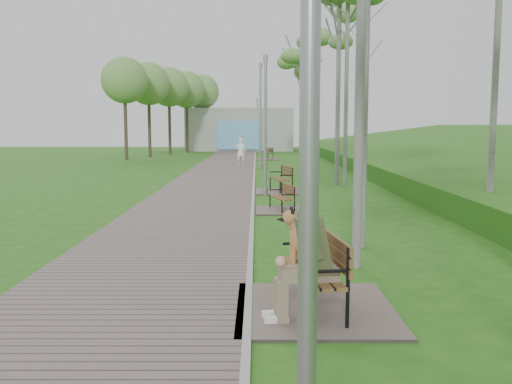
# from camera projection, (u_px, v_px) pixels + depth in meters

# --- Properties ---
(walkway) EXTENTS (3.50, 67.00, 0.04)m
(walkway) POSITION_uv_depth(u_px,v_px,m) (215.00, 179.00, 25.49)
(walkway) COLOR #6E6059
(walkway) RESTS_ON ground
(kerb) EXTENTS (0.10, 67.00, 0.05)m
(kerb) POSITION_uv_depth(u_px,v_px,m) (254.00, 179.00, 25.49)
(kerb) COLOR #999993
(kerb) RESTS_ON ground
(building_north) EXTENTS (10.00, 5.20, 4.00)m
(building_north) POSITION_uv_depth(u_px,v_px,m) (240.00, 130.00, 54.53)
(building_north) COLOR #9E9E99
(building_north) RESTS_ON ground
(bench_main) EXTENTS (2.06, 2.29, 1.79)m
(bench_main) POSITION_uv_depth(u_px,v_px,m) (308.00, 273.00, 7.40)
(bench_main) COLOR #6E6059
(bench_main) RESTS_ON ground
(bench_second) EXTENTS (1.53, 1.70, 0.94)m
(bench_second) POSITION_uv_depth(u_px,v_px,m) (282.00, 205.00, 16.12)
(bench_second) COLOR #6E6059
(bench_second) RESTS_ON ground
(bench_third) EXTENTS (1.90, 2.11, 1.17)m
(bench_third) POSITION_uv_depth(u_px,v_px,m) (281.00, 186.00, 20.71)
(bench_third) COLOR #6E6059
(bench_third) RESTS_ON ground
(bench_far) EXTENTS (1.69, 1.88, 1.04)m
(bench_far) POSITION_uv_depth(u_px,v_px,m) (267.00, 157.00, 40.17)
(bench_far) COLOR #6E6059
(bench_far) RESTS_ON ground
(lamp_post_near) EXTENTS (0.17, 0.17, 4.43)m
(lamp_post_near) POSITION_uv_depth(u_px,v_px,m) (309.00, 196.00, 2.87)
(lamp_post_near) COLOR gray
(lamp_post_near) RESTS_ON ground
(lamp_post_second) EXTENTS (0.18, 0.18, 4.78)m
(lamp_post_second) POSITION_uv_depth(u_px,v_px,m) (265.00, 131.00, 19.47)
(lamp_post_second) COLOR gray
(lamp_post_second) RESTS_ON ground
(lamp_post_third) EXTENTS (0.22, 0.22, 5.80)m
(lamp_post_third) POSITION_uv_depth(u_px,v_px,m) (260.00, 120.00, 31.44)
(lamp_post_third) COLOR gray
(lamp_post_third) RESTS_ON ground
(lamp_post_far) EXTENTS (0.19, 0.19, 4.90)m
(lamp_post_far) POSITION_uv_depth(u_px,v_px,m) (257.00, 126.00, 53.84)
(lamp_post_far) COLOR gray
(lamp_post_far) RESTS_ON ground
(pedestrian_near) EXTENTS (0.65, 0.47, 1.65)m
(pedestrian_near) POSITION_uv_depth(u_px,v_px,m) (241.00, 152.00, 34.38)
(pedestrian_near) COLOR white
(pedestrian_near) RESTS_ON ground
(birch_far_a) EXTENTS (2.44, 2.44, 9.05)m
(birch_far_a) POSITION_uv_depth(u_px,v_px,m) (357.00, 37.00, 30.47)
(birch_far_a) COLOR silver
(birch_far_a) RESTS_ON ground
(birch_far_b) EXTENTS (2.64, 2.64, 8.06)m
(birch_far_b) POSITION_uv_depth(u_px,v_px,m) (304.00, 58.00, 33.49)
(birch_far_b) COLOR silver
(birch_far_b) RESTS_ON ground
(birch_distant_a) EXTENTS (2.49, 2.49, 9.47)m
(birch_distant_a) POSITION_uv_depth(u_px,v_px,m) (303.00, 51.00, 38.89)
(birch_distant_a) COLOR silver
(birch_distant_a) RESTS_ON ground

